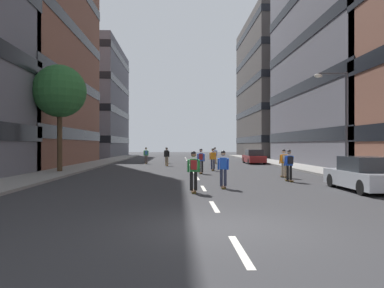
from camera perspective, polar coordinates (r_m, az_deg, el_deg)
ground_plane at (r=32.20m, az=-0.12°, el=-3.76°), size 138.96×138.96×0.00m
sidewalk_left at (r=36.09m, az=-15.96°, el=-3.25°), size 3.00×63.69×0.14m
sidewalk_right at (r=36.74m, az=15.08°, el=-3.20°), size 3.00×63.69×0.14m
lane_markings at (r=32.04m, az=-0.11°, el=-3.77°), size 0.16×52.20×0.01m
building_left_mid at (r=42.15m, az=-26.14°, el=18.45°), size 12.42×20.72×30.73m
building_left_far at (r=67.08m, az=-16.32°, el=6.43°), size 12.42×20.32×19.19m
building_right_far at (r=68.05m, az=13.76°, el=8.55°), size 12.42×22.96×24.41m
parked_car_near at (r=39.76m, az=9.70°, el=-2.06°), size 1.82×4.40×1.52m
parked_car_mid at (r=17.82m, az=25.37°, el=-4.44°), size 1.82×4.40×1.52m
street_tree_near at (r=28.14m, az=-20.08°, el=7.74°), size 3.78×3.78×7.68m
streetlamp_right at (r=24.76m, az=22.33°, el=4.73°), size 2.13×0.30×6.50m
skater_0 at (r=28.69m, az=3.30°, el=-2.24°), size 0.55×0.92×1.78m
skater_1 at (r=25.61m, az=1.41°, el=-2.43°), size 0.55×0.92×1.78m
skater_2 at (r=35.09m, az=-3.99°, el=-1.85°), size 0.55×0.92×1.78m
skater_3 at (r=17.12m, az=4.93°, el=-3.67°), size 0.54×0.91×1.78m
skater_4 at (r=20.81m, az=15.05°, el=-2.96°), size 0.55×0.92×1.78m
skater_5 at (r=15.50m, az=0.25°, el=-3.94°), size 0.53×0.90×1.78m
skater_6 at (r=39.91m, az=-4.05°, el=-1.64°), size 0.56×0.92×1.78m
skater_7 at (r=23.26m, az=14.27°, el=-2.66°), size 0.55×0.92×1.78m
skater_8 at (r=39.34m, az=-7.24°, el=-1.62°), size 0.56×0.92×1.78m
skater_9 at (r=39.25m, az=3.63°, el=-1.62°), size 0.56×0.92×1.78m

